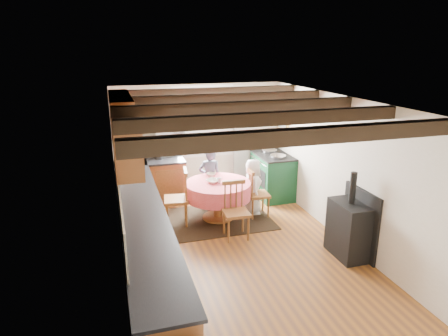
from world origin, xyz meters
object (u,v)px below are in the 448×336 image
object	(u,v)px
chair_right	(258,193)
cast_iron_stove	(350,215)
cup	(219,181)
chair_left	(176,197)
child_right	(253,187)
aga_range	(273,175)
child_far	(210,178)
dining_table	(218,201)
chair_near	(236,211)

from	to	relation	value
chair_right	cast_iron_stove	distance (m)	1.99
cast_iron_stove	cup	xyz separation A→B (m)	(-1.56, 1.85, 0.10)
chair_left	child_right	distance (m)	1.51
aga_range	child_far	xyz separation A→B (m)	(-1.45, -0.19, 0.13)
aga_range	chair_left	bearing A→B (deg)	-160.00
chair_left	child_far	bearing A→B (deg)	136.18
chair_left	cast_iron_stove	distance (m)	3.02
child_right	dining_table	bearing A→B (deg)	104.82
chair_right	child_far	distance (m)	1.05
child_far	child_right	xyz separation A→B (m)	(0.71, -0.54, -0.07)
child_far	chair_near	bearing A→B (deg)	99.48
chair_left	child_right	size ratio (longest dim) A/B	0.96
cast_iron_stove	chair_near	bearing A→B (deg)	143.97
chair_left	child_right	bearing A→B (deg)	101.13
dining_table	chair_right	size ratio (longest dim) A/B	1.28
chair_right	child_right	world-z (taller)	child_right
chair_left	aga_range	distance (m)	2.39
dining_table	chair_right	world-z (taller)	chair_right
chair_left	cast_iron_stove	xyz separation A→B (m)	(2.35, -1.88, 0.16)
chair_left	aga_range	xyz separation A→B (m)	(2.24, 0.82, -0.04)
dining_table	chair_left	bearing A→B (deg)	179.28
cup	aga_range	bearing A→B (deg)	30.52
chair_near	chair_left	size ratio (longest dim) A/B	0.94
child_far	child_right	size ratio (longest dim) A/B	1.12
aga_range	chair_right	bearing A→B (deg)	-127.44
chair_near	cup	size ratio (longest dim) A/B	9.64
aga_range	child_right	distance (m)	1.04
aga_range	child_far	distance (m)	1.47
chair_near	child_far	distance (m)	1.45
chair_left	child_far	world-z (taller)	child_far
cup	child_far	bearing A→B (deg)	90.20
child_far	chair_left	bearing A→B (deg)	44.26
child_right	cup	distance (m)	0.76
chair_left	child_far	distance (m)	1.01
dining_table	child_right	world-z (taller)	child_right
dining_table	child_right	size ratio (longest dim) A/B	1.11
aga_range	cup	distance (m)	1.71
dining_table	cast_iron_stove	world-z (taller)	cast_iron_stove
cup	cast_iron_stove	bearing A→B (deg)	-49.85
dining_table	chair_right	xyz separation A→B (m)	(0.78, -0.06, 0.11)
child_right	cup	bearing A→B (deg)	107.07
chair_right	child_right	bearing A→B (deg)	24.72
child_far	chair_right	bearing A→B (deg)	144.21
aga_range	cup	bearing A→B (deg)	-149.48
aga_range	child_far	world-z (taller)	child_far
chair_near	dining_table	bearing A→B (deg)	99.19
chair_near	cup	distance (m)	0.83
cast_iron_stove	child_right	bearing A→B (deg)	113.27
aga_range	cast_iron_stove	size ratio (longest dim) A/B	0.76
chair_near	cast_iron_stove	xyz separation A→B (m)	(1.47, -1.07, 0.19)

